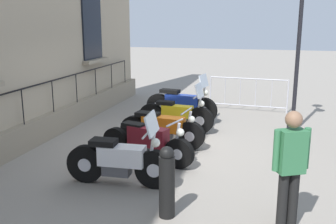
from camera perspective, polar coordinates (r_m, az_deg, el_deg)
name	(u,v)px	position (r m, az deg, el deg)	size (l,w,h in m)	color
ground_plane	(149,144)	(9.27, -2.83, -4.64)	(60.00, 60.00, 0.00)	gray
motorcycle_white	(121,161)	(6.96, -6.88, -7.06)	(1.95, 0.74, 1.33)	black
motorcycle_maroon	(147,142)	(8.04, -3.09, -4.39)	(2.11, 0.82, 0.93)	black
motorcycle_orange	(162,128)	(8.98, -0.93, -2.41)	(2.05, 0.72, 0.90)	black
motorcycle_yellow	(176,115)	(10.18, 1.23, -0.43)	(2.03, 0.59, 1.29)	black
motorcycle_blue	(181,105)	(11.26, 1.97, 1.07)	(2.15, 0.74, 1.37)	black
lamppost	(301,9)	(10.20, 18.79, 13.98)	(0.33, 1.03, 4.54)	black
crowd_barrier	(248,93)	(12.75, 11.51, 2.75)	(2.48, 0.21, 1.05)	#B7B7BF
bollard	(167,182)	(5.82, -0.17, -10.11)	(0.24, 0.24, 1.09)	black
pedestrian_standing	(290,164)	(5.59, 17.35, -7.23)	(0.48, 0.36, 1.70)	black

